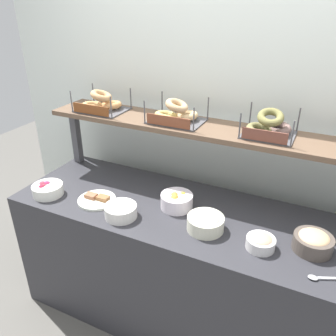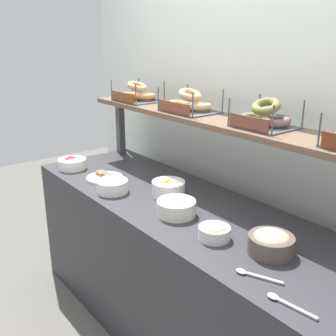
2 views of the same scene
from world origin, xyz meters
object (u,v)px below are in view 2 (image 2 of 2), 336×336
Objects in this scene: bowl_lox_spread at (214,231)px; bagel_basket_poppy at (264,118)px; serving_spoon_near_plate at (284,302)px; bagel_basket_plain at (189,104)px; bowl_beet_salad at (72,163)px; serving_spoon_by_edge at (251,274)px; bowl_hummus at (271,242)px; bowl_potato_salad at (176,206)px; bagel_basket_sesame at (137,95)px; bowl_fruit_salad at (168,188)px; bowl_cream_cheese at (112,185)px; serving_plate_white at (105,177)px.

bagel_basket_poppy is (-0.10, 0.41, 0.44)m from bowl_lox_spread.
bagel_basket_plain is (-1.11, 0.54, 0.47)m from serving_spoon_near_plate.
bagel_basket_poppy is (0.54, 0.01, 0.00)m from bagel_basket_plain.
bowl_beet_salad reaches higher than serving_spoon_by_edge.
bowl_beet_salad reaches higher than serving_spoon_near_plate.
bowl_lox_spread is 0.25m from bowl_hummus.
bowl_potato_salad reaches higher than serving_spoon_near_plate.
serving_spoon_by_edge is 0.53× the size of bagel_basket_plain.
bowl_lox_spread is 0.45× the size of bagel_basket_sesame.
bowl_fruit_salad reaches higher than serving_spoon_by_edge.
bagel_basket_sesame reaches higher than serving_spoon_by_edge.
bowl_lox_spread is at bearing 5.25° from bowl_cream_cheese.
bowl_hummus is 0.63m from bagel_basket_poppy.
bowl_potato_salad is 0.86× the size of serving_plate_white.
bowl_cream_cheese is 1.01m from bowl_hummus.
bowl_beet_salad is at bearing -174.92° from bowl_potato_salad.
bowl_lox_spread is 0.49m from serving_spoon_near_plate.
serving_spoon_by_edge is (-0.17, 0.04, 0.00)m from serving_spoon_near_plate.
bowl_cream_cheese reaches higher than serving_spoon_by_edge.
bowl_potato_salad is at bearing -47.35° from bagel_basket_plain.
serving_spoon_near_plate is at bearing -25.74° from bagel_basket_plain.
bowl_lox_spread is 0.44× the size of bagel_basket_plain.
bowl_hummus reaches higher than bowl_lox_spread.
serving_plate_white is 1.08m from bagel_basket_poppy.
bagel_basket_poppy reaches higher than bagel_basket_sesame.
serving_plate_white is 0.71× the size of bagel_basket_plain.
bowl_potato_salad reaches higher than serving_plate_white.
bagel_basket_sesame is at bearing 157.40° from bowl_potato_salad.
serving_plate_white is at bearing -155.04° from bagel_basket_poppy.
bowl_fruit_salad is 0.82m from bagel_basket_sesame.
bowl_fruit_salad is 1.03m from serving_spoon_near_plate.
bowl_beet_salad is 0.65m from bagel_basket_sesame.
bagel_basket_plain is 1.15× the size of bagel_basket_poppy.
bagel_basket_plain reaches higher than bowl_potato_salad.
bowl_cream_cheese is at bearing -143.84° from bagel_basket_poppy.
bowl_beet_salad is 0.33m from serving_plate_white.
bagel_basket_sesame is (-1.41, 0.30, 0.43)m from bowl_hummus.
bowl_fruit_salad is 1.00× the size of bowl_beet_salad.
bowl_hummus reaches higher than bowl_cream_cheese.
bowl_potato_salad is at bearing 168.75° from serving_spoon_by_edge.
bagel_basket_plain is at bearing 35.33° from bowl_beet_salad.
bowl_lox_spread is at bearing -4.78° from bowl_potato_salad.
bagel_basket_poppy reaches higher than serving_spoon_by_edge.
bagel_basket_poppy is (1.21, 0.48, 0.44)m from bowl_beet_salad.
bowl_cream_cheese is at bearing -48.02° from bagel_basket_sesame.
bagel_basket_sesame is at bearing 168.18° from bowl_hummus.
bowl_lox_spread is 1.32m from bagel_basket_sesame.
bowl_fruit_salad reaches higher than bowl_beet_salad.
bowl_cream_cheese is 1.06× the size of serving_spoon_by_edge.
bowl_fruit_salad reaches higher than bowl_cream_cheese.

